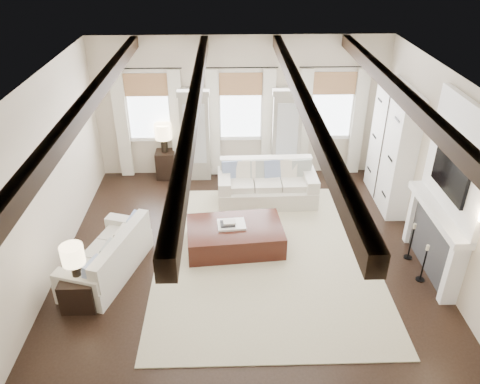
{
  "coord_description": "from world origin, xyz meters",
  "views": [
    {
      "loc": [
        -0.3,
        -6.27,
        5.2
      ],
      "look_at": [
        -0.1,
        0.76,
        1.15
      ],
      "focal_mm": 35.0,
      "sensor_mm": 36.0,
      "label": 1
    }
  ],
  "objects_px": {
    "sofa_back": "(267,185)",
    "side_table_back": "(166,164)",
    "side_table_front": "(81,291)",
    "sofa_left": "(109,258)",
    "ottoman": "(235,237)"
  },
  "relations": [
    {
      "from": "sofa_back",
      "to": "side_table_back",
      "type": "relative_size",
      "value": 3.2
    },
    {
      "from": "sofa_back",
      "to": "side_table_front",
      "type": "bearing_deg",
      "value": -135.25
    },
    {
      "from": "side_table_front",
      "to": "sofa_left",
      "type": "bearing_deg",
      "value": 68.58
    },
    {
      "from": "sofa_back",
      "to": "ottoman",
      "type": "bearing_deg",
      "value": -112.97
    },
    {
      "from": "sofa_back",
      "to": "side_table_back",
      "type": "height_order",
      "value": "sofa_back"
    },
    {
      "from": "sofa_left",
      "to": "side_table_back",
      "type": "xyz_separation_m",
      "value": [
        0.57,
        3.51,
        0.01
      ]
    },
    {
      "from": "sofa_back",
      "to": "side_table_back",
      "type": "distance_m",
      "value": 2.54
    },
    {
      "from": "sofa_left",
      "to": "ottoman",
      "type": "bearing_deg",
      "value": 17.71
    },
    {
      "from": "ottoman",
      "to": "side_table_front",
      "type": "xyz_separation_m",
      "value": [
        -2.42,
        -1.43,
        0.04
      ]
    },
    {
      "from": "sofa_back",
      "to": "ottoman",
      "type": "height_order",
      "value": "sofa_back"
    },
    {
      "from": "ottoman",
      "to": "side_table_back",
      "type": "xyz_separation_m",
      "value": [
        -1.56,
        2.83,
        0.1
      ]
    },
    {
      "from": "sofa_back",
      "to": "sofa_left",
      "type": "relative_size",
      "value": 1.03
    },
    {
      "from": "ottoman",
      "to": "side_table_front",
      "type": "relative_size",
      "value": 3.26
    },
    {
      "from": "sofa_back",
      "to": "side_table_back",
      "type": "xyz_separation_m",
      "value": [
        -2.27,
        1.15,
        -0.04
      ]
    },
    {
      "from": "sofa_back",
      "to": "ottoman",
      "type": "xyz_separation_m",
      "value": [
        -0.71,
        -1.68,
        -0.14
      ]
    }
  ]
}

